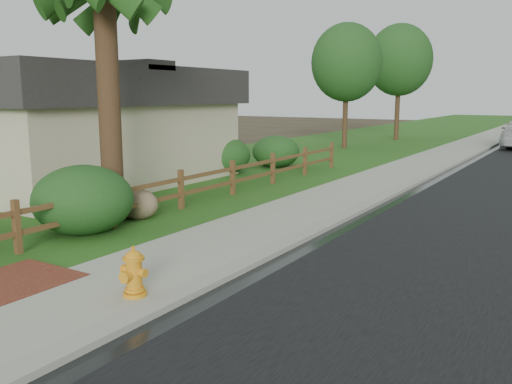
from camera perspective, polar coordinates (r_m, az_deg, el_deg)
The scene contains 15 objects.
ground at distance 8.38m, azimuth -11.57°, elevation -11.18°, with size 120.00×120.00×0.00m, color #312C1B.
curb at distance 41.04m, azimuth 24.82°, elevation 5.15°, with size 0.40×90.00×0.12m, color gray.
wet_gutter at distance 41.00m, azimuth 25.31°, elevation 5.05°, with size 0.50×90.00×0.00m, color black.
sidewalk at distance 41.22m, azimuth 23.03°, elevation 5.28°, with size 2.20×90.00×0.10m, color gray.
grass_strip at distance 41.55m, azimuth 20.43°, elevation 5.46°, with size 1.60×90.00×0.06m, color #254F16.
lawn_near at distance 42.89m, azimuth 13.59°, elevation 5.93°, with size 9.00×90.00×0.04m, color #254F16.
ranch_fence at distance 15.23m, azimuth -5.01°, elevation 1.08°, with size 0.12×16.92×1.10m.
house at distance 20.74m, azimuth -20.77°, elevation 6.95°, with size 10.60×9.60×4.05m.
fire_hydrant at distance 8.22m, azimuth -12.74°, elevation -8.34°, with size 0.49×0.39×0.75m.
boulder at distance 13.58m, azimuth -12.41°, elevation -1.25°, with size 1.15×0.86×0.77m, color brown.
shrub_b at distance 12.41m, azimuth -17.74°, elevation -0.78°, with size 2.18×2.18×1.53m, color #1B4317.
shrub_c at distance 20.81m, azimuth -3.38°, elevation 3.86°, with size 2.01×2.01×1.45m, color #1B4317.
shrub_d at distance 22.71m, azimuth 2.12°, elevation 4.27°, with size 1.97×1.97×1.35m, color #1B4317.
tree_near_left at distance 30.99m, azimuth 9.52°, elevation 13.28°, with size 3.90×3.90×6.91m.
tree_mid_left at distance 37.56m, azimuth 14.87°, elevation 13.26°, with size 4.24×4.24×7.58m.
Camera 1 is at (5.43, -5.62, 3.03)m, focal length 38.00 mm.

